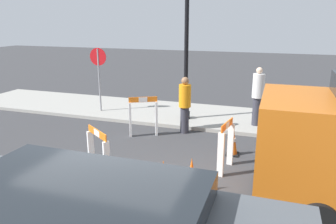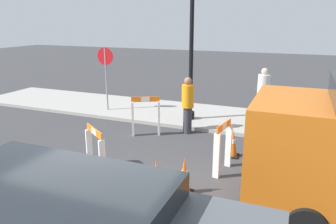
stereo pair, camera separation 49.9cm
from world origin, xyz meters
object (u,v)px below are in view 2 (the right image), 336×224
person_pedestrian (263,96)px  streetlamp_post (192,20)px  person_worker (188,104)px  stop_sign (106,69)px

person_pedestrian → streetlamp_post: bearing=11.7°
streetlamp_post → person_pedestrian: streetlamp_post is taller
person_pedestrian → person_worker: bearing=39.8°
stop_sign → person_worker: stop_sign is taller
streetlamp_post → person_worker: streetlamp_post is taller
stop_sign → person_worker: (3.36, -1.01, -0.69)m
streetlamp_post → person_pedestrian: (2.23, 0.02, -2.14)m
streetlamp_post → person_pedestrian: bearing=0.4°
stop_sign → person_pedestrian: 5.35m
person_worker → stop_sign: bearing=-105.4°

